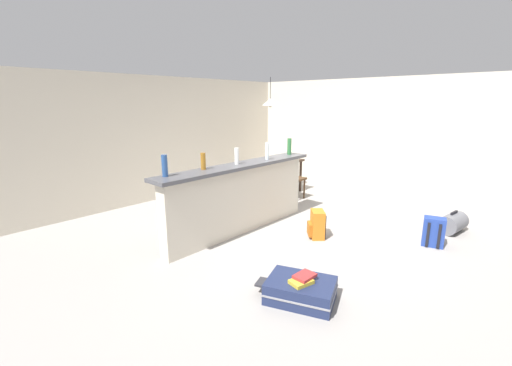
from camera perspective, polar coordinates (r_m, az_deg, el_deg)
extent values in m
cube|color=gray|center=(5.59, 5.42, -7.68)|extent=(13.00, 13.00, 0.05)
cube|color=beige|center=(7.48, -13.49, 7.52)|extent=(6.60, 0.10, 2.50)
cube|color=beige|center=(8.03, 17.22, 7.69)|extent=(0.10, 6.00, 2.50)
cube|color=beige|center=(5.23, -2.62, -2.89)|extent=(2.80, 0.20, 1.03)
cube|color=#4C4C51|center=(5.10, -2.69, 2.95)|extent=(2.96, 0.40, 0.05)
cylinder|color=#284C89|center=(4.37, -15.23, 2.84)|extent=(0.07, 0.07, 0.28)
cylinder|color=#9E661E|center=(4.72, -8.94, 3.67)|extent=(0.07, 0.07, 0.23)
cylinder|color=silver|center=(5.07, -3.29, 4.58)|extent=(0.07, 0.07, 0.25)
cylinder|color=silver|center=(5.48, 1.89, 5.45)|extent=(0.06, 0.06, 0.28)
cylinder|color=#2D6B38|center=(6.02, 5.67, 6.19)|extent=(0.07, 0.07, 0.29)
cube|color=#332319|center=(7.45, 3.33, 3.73)|extent=(1.10, 0.80, 0.04)
cylinder|color=#332319|center=(6.94, 2.91, -0.13)|extent=(0.06, 0.06, 0.70)
cylinder|color=#332319|center=(7.71, 7.55, 1.17)|extent=(0.06, 0.06, 0.70)
cylinder|color=#332319|center=(7.38, -1.17, 0.73)|extent=(0.06, 0.06, 0.70)
cylinder|color=#332319|center=(8.10, 3.61, 1.88)|extent=(0.06, 0.06, 0.70)
cube|color=#4C331E|center=(7.08, 6.44, 0.75)|extent=(0.41, 0.41, 0.04)
cube|color=#4C331E|center=(7.13, 5.31, 3.00)|extent=(0.40, 0.04, 0.48)
cylinder|color=#4C331E|center=(6.92, 6.72, -1.49)|extent=(0.04, 0.04, 0.41)
cylinder|color=#4C331E|center=(7.18, 8.17, -0.98)|extent=(0.04, 0.04, 0.41)
cylinder|color=#4C331E|center=(7.10, 4.60, -1.04)|extent=(0.04, 0.04, 0.41)
cylinder|color=#4C331E|center=(7.35, 6.09, -0.56)|extent=(0.04, 0.04, 0.41)
cylinder|color=black|center=(7.33, 2.45, 15.75)|extent=(0.01, 0.01, 0.46)
cone|color=white|center=(7.32, 2.43, 13.55)|extent=(0.34, 0.34, 0.14)
sphere|color=white|center=(7.32, 2.42, 12.93)|extent=(0.07, 0.07, 0.07)
cube|color=#1E284C|center=(3.67, 7.57, -17.58)|extent=(0.69, 0.81, 0.22)
cube|color=gray|center=(3.67, 7.57, -17.58)|extent=(0.70, 0.82, 0.02)
cube|color=#2D2D33|center=(3.78, 1.27, -16.51)|extent=(0.22, 0.19, 0.02)
cube|color=#233D93|center=(5.42, 27.88, -7.33)|extent=(0.25, 0.32, 0.42)
cube|color=navy|center=(5.55, 27.78, -7.66)|extent=(0.12, 0.23, 0.19)
cube|color=black|center=(5.34, 28.62, -7.98)|extent=(0.03, 0.04, 0.36)
cube|color=black|center=(5.33, 27.11, -7.83)|extent=(0.03, 0.04, 0.36)
cube|color=orange|center=(5.17, 10.37, -6.89)|extent=(0.33, 0.32, 0.42)
cube|color=#AB5918|center=(5.18, 9.13, -7.67)|extent=(0.20, 0.19, 0.19)
cube|color=black|center=(5.26, 11.31, -6.81)|extent=(0.04, 0.04, 0.36)
cube|color=black|center=(5.13, 11.61, -7.35)|extent=(0.04, 0.04, 0.36)
cylinder|color=slate|center=(6.14, 30.36, -5.87)|extent=(0.52, 0.37, 0.30)
cube|color=black|center=(6.09, 30.55, -4.36)|extent=(0.20, 0.06, 0.04)
cube|color=gold|center=(3.56, 7.66, -16.26)|extent=(0.25, 0.21, 0.04)
cube|color=#AD2D2D|center=(3.59, 8.25, -15.33)|extent=(0.23, 0.17, 0.03)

